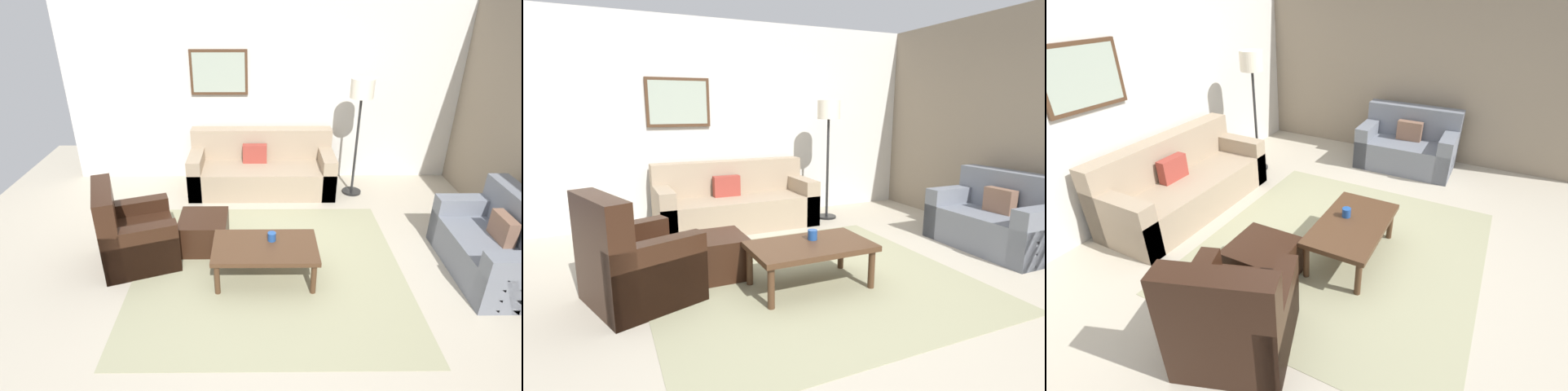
% 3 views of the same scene
% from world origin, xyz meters
% --- Properties ---
extents(ground_plane, '(8.00, 8.00, 0.00)m').
position_xyz_m(ground_plane, '(0.00, 0.00, 0.00)').
color(ground_plane, '#B2A893').
extents(rear_partition, '(6.00, 0.12, 2.80)m').
position_xyz_m(rear_partition, '(0.00, 2.60, 1.40)').
color(rear_partition, silver).
rests_on(rear_partition, ground_plane).
extents(stone_feature_panel, '(0.12, 5.20, 2.80)m').
position_xyz_m(stone_feature_panel, '(3.00, 0.00, 1.40)').
color(stone_feature_panel, gray).
rests_on(stone_feature_panel, ground_plane).
extents(area_rug, '(2.95, 2.77, 0.01)m').
position_xyz_m(area_rug, '(0.00, 0.00, 0.00)').
color(area_rug, gray).
rests_on(area_rug, ground_plane).
extents(couch_main, '(2.13, 0.87, 0.88)m').
position_xyz_m(couch_main, '(-0.06, 2.11, 0.30)').
color(couch_main, gray).
rests_on(couch_main, ground_plane).
extents(couch_loveseat, '(0.81, 1.39, 0.88)m').
position_xyz_m(couch_loveseat, '(2.48, -0.05, 0.30)').
color(couch_loveseat, slate).
rests_on(couch_loveseat, ground_plane).
extents(armchair_leather, '(1.02, 1.02, 0.95)m').
position_xyz_m(armchair_leather, '(-1.54, 0.20, 0.31)').
color(armchair_leather, black).
rests_on(armchair_leather, ground_plane).
extents(ottoman, '(0.56, 0.56, 0.40)m').
position_xyz_m(ottoman, '(-0.76, 0.47, 0.20)').
color(ottoman, black).
rests_on(ottoman, ground_plane).
extents(coffee_table, '(1.10, 0.64, 0.41)m').
position_xyz_m(coffee_table, '(-0.05, -0.13, 0.36)').
color(coffee_table, '#472D1C').
rests_on(coffee_table, ground_plane).
extents(cup, '(0.09, 0.09, 0.09)m').
position_xyz_m(cup, '(0.03, -0.03, 0.46)').
color(cup, '#1E478C').
rests_on(cup, coffee_table).
extents(lamp_standing, '(0.32, 0.32, 1.71)m').
position_xyz_m(lamp_standing, '(1.31, 1.92, 1.41)').
color(lamp_standing, black).
rests_on(lamp_standing, ground_plane).
extents(framed_artwork, '(0.85, 0.04, 0.65)m').
position_xyz_m(framed_artwork, '(-0.68, 2.51, 1.68)').
color(framed_artwork, '#472D1C').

